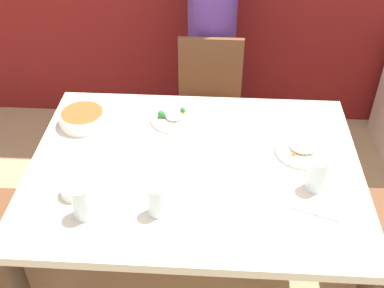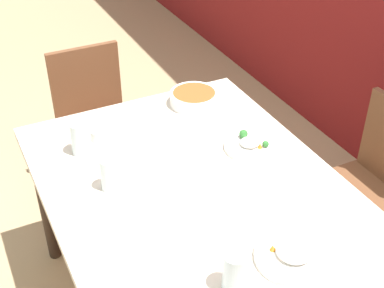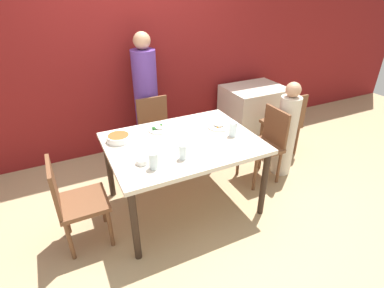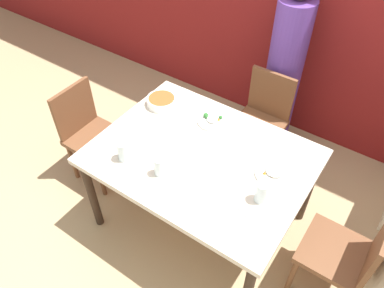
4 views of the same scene
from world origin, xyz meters
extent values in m
plane|color=tan|center=(0.00, 0.00, 0.00)|extent=(10.00, 10.00, 0.00)
cube|color=beige|center=(0.00, 0.00, 0.73)|extent=(1.39, 1.06, 0.04)
cylinder|color=#332319|center=(-0.64, 0.47, 0.35)|extent=(0.06, 0.06, 0.71)
cylinder|color=#332319|center=(0.64, 0.47, 0.35)|extent=(0.06, 0.06, 0.71)
cube|color=brown|center=(0.04, 0.80, 0.42)|extent=(0.40, 0.40, 0.04)
cube|color=brown|center=(0.04, 0.98, 0.64)|extent=(0.38, 0.03, 0.41)
cylinder|color=brown|center=(-0.13, 0.63, 0.20)|extent=(0.04, 0.04, 0.40)
cylinder|color=brown|center=(0.20, 0.63, 0.20)|extent=(0.04, 0.04, 0.40)
cylinder|color=brown|center=(-0.13, 0.96, 0.20)|extent=(0.04, 0.04, 0.40)
cylinder|color=brown|center=(0.20, 0.96, 0.20)|extent=(0.04, 0.04, 0.40)
cylinder|color=brown|center=(0.80, 0.20, 0.20)|extent=(0.04, 0.04, 0.40)
cylinder|color=brown|center=(0.80, -0.13, 0.20)|extent=(0.04, 0.04, 0.40)
cylinder|color=brown|center=(-0.80, -0.24, 0.20)|extent=(0.04, 0.04, 0.40)
cylinder|color=brown|center=(-0.80, 0.09, 0.20)|extent=(0.04, 0.04, 0.40)
cylinder|color=#5B3893|center=(0.04, 1.19, 0.68)|extent=(0.30, 0.30, 1.36)
cylinder|color=white|center=(-0.54, 0.26, 0.78)|extent=(0.22, 0.22, 0.06)
cylinder|color=#BC5123|center=(-0.54, 0.26, 0.80)|extent=(0.20, 0.20, 0.01)
cylinder|color=white|center=(0.46, 0.11, 0.75)|extent=(0.24, 0.24, 0.02)
ellipsoid|color=white|center=(0.46, 0.12, 0.78)|extent=(0.12, 0.12, 0.03)
cone|color=orange|center=(0.42, 0.07, 0.77)|extent=(0.02, 0.02, 0.02)
cone|color=orange|center=(0.46, 0.08, 0.78)|extent=(0.02, 0.02, 0.02)
cylinder|color=white|center=(-0.12, 0.31, 0.75)|extent=(0.22, 0.22, 0.02)
ellipsoid|color=white|center=(-0.11, 0.31, 0.78)|extent=(0.08, 0.08, 0.03)
cone|color=orange|center=(-0.08, 0.33, 0.78)|extent=(0.02, 0.02, 0.02)
sphere|color=#2D702D|center=(-0.08, 0.36, 0.78)|extent=(0.03, 0.03, 0.03)
sphere|color=#2D702D|center=(-0.16, 0.31, 0.78)|extent=(0.03, 0.03, 0.03)
sphere|color=#2D702D|center=(-0.17, 0.31, 0.78)|extent=(0.04, 0.04, 0.04)
cylinder|color=white|center=(-0.46, -0.21, 0.77)|extent=(0.10, 0.10, 0.05)
cylinder|color=white|center=(-0.46, -0.21, 0.79)|extent=(0.09, 0.09, 0.01)
cylinder|color=silver|center=(-0.39, -0.31, 0.82)|extent=(0.08, 0.08, 0.14)
cylinder|color=silver|center=(0.48, -0.11, 0.82)|extent=(0.08, 0.08, 0.14)
cylinder|color=silver|center=(-0.13, -0.28, 0.81)|extent=(0.07, 0.07, 0.13)
cube|color=silver|center=(0.47, -0.25, 0.75)|extent=(0.18, 0.08, 0.01)
camera|label=1|loc=(0.08, -1.53, 2.07)|focal=45.00mm
camera|label=2|loc=(1.38, -0.69, 2.01)|focal=50.00mm
camera|label=3|loc=(-1.00, -2.26, 2.08)|focal=28.00mm
camera|label=4|loc=(0.90, -1.43, 2.52)|focal=35.00mm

